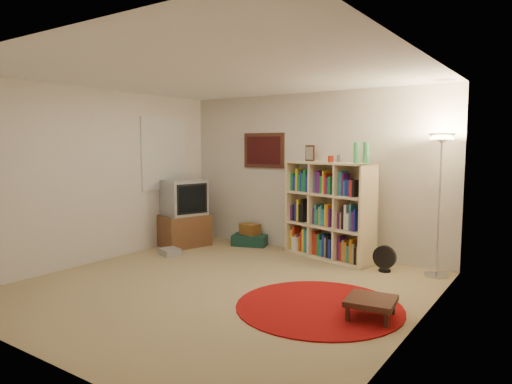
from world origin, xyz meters
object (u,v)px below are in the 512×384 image
bookshelf (328,212)px  tv_stand (184,214)px  suitcase (250,240)px  floor_lamp (441,158)px  side_table (371,302)px  floor_fan (385,259)px

bookshelf → tv_stand: bookshelf is taller
tv_stand → suitcase: 1.19m
floor_lamp → tv_stand: bearing=-172.3°
bookshelf → floor_lamp: (1.59, -0.09, 0.83)m
bookshelf → suitcase: bookshelf is taller
tv_stand → side_table: size_ratio=2.17×
floor_lamp → side_table: bearing=-95.7°
tv_stand → side_table: (3.73, -1.35, -0.36)m
tv_stand → side_table: 3.99m
bookshelf → side_table: (1.40, -1.98, -0.52)m
suitcase → floor_lamp: bearing=-21.6°
bookshelf → floor_fan: 1.13m
floor_lamp → tv_stand: (-3.92, -0.53, -0.99)m
tv_stand → suitcase: (0.88, 0.66, -0.45)m
floor_lamp → tv_stand: 4.08m
floor_lamp → floor_fan: bearing=-164.5°
floor_fan → tv_stand: size_ratio=0.32×
bookshelf → floor_lamp: floor_lamp is taller
suitcase → tv_stand: bearing=-162.2°
bookshelf → side_table: 2.48m
tv_stand → floor_fan: bearing=23.3°
tv_stand → side_table: bearing=-2.8°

